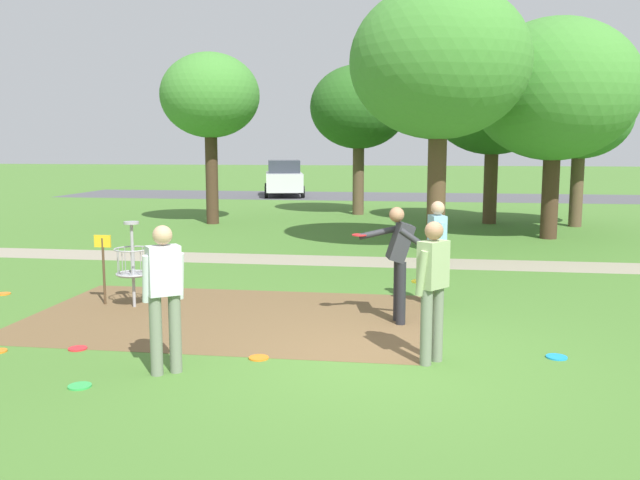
# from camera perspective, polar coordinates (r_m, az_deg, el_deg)

# --- Properties ---
(ground_plane) EXTENTS (160.00, 160.00, 0.00)m
(ground_plane) POSITION_cam_1_polar(r_m,az_deg,el_deg) (8.48, 5.21, -9.84)
(ground_plane) COLOR #47752D
(dirt_tee_pad) EXTENTS (5.93, 3.78, 0.01)m
(dirt_tee_pad) POSITION_cam_1_polar(r_m,az_deg,el_deg) (10.47, -7.99, -6.40)
(dirt_tee_pad) COLOR brown
(dirt_tee_pad) RESTS_ON ground
(disc_golf_basket) EXTENTS (0.98, 0.58, 1.39)m
(disc_golf_basket) POSITION_cam_1_polar(r_m,az_deg,el_deg) (11.27, -15.75, -1.70)
(disc_golf_basket) COLOR #9E9EA3
(disc_golf_basket) RESTS_ON ground
(player_foreground_watching) EXTENTS (0.48, 0.45, 1.71)m
(player_foreground_watching) POSITION_cam_1_polar(r_m,az_deg,el_deg) (7.84, -12.99, -4.18)
(player_foreground_watching) COLOR slate
(player_foreground_watching) RESTS_ON ground
(player_throwing) EXTENTS (1.17, 0.43, 1.71)m
(player_throwing) POSITION_cam_1_polar(r_m,az_deg,el_deg) (9.91, 6.66, -1.39)
(player_throwing) COLOR #232328
(player_throwing) RESTS_ON ground
(player_waiting_left) EXTENTS (0.44, 0.50, 1.71)m
(player_waiting_left) POSITION_cam_1_polar(r_m,az_deg,el_deg) (11.04, 9.79, -0.59)
(player_waiting_left) COLOR slate
(player_waiting_left) RESTS_ON ground
(player_waiting_right) EXTENTS (0.45, 0.47, 1.71)m
(player_waiting_right) POSITION_cam_1_polar(r_m,az_deg,el_deg) (8.12, 9.46, -3.65)
(player_waiting_right) COLOR slate
(player_waiting_right) RESTS_ON ground
(frisbee_near_basket) EXTENTS (0.25, 0.25, 0.02)m
(frisbee_near_basket) POSITION_cam_1_polar(r_m,az_deg,el_deg) (8.44, -5.18, -9.85)
(frisbee_near_basket) COLOR orange
(frisbee_near_basket) RESTS_ON ground
(frisbee_by_tee) EXTENTS (0.26, 0.26, 0.02)m
(frisbee_by_tee) POSITION_cam_1_polar(r_m,az_deg,el_deg) (8.92, 19.31, -9.29)
(frisbee_by_tee) COLOR #1E93DB
(frisbee_by_tee) RESTS_ON ground
(frisbee_mid_grass) EXTENTS (0.24, 0.24, 0.02)m
(frisbee_mid_grass) POSITION_cam_1_polar(r_m,az_deg,el_deg) (9.31, -19.74, -8.60)
(frisbee_mid_grass) COLOR red
(frisbee_mid_grass) RESTS_ON ground
(frisbee_far_left) EXTENTS (0.25, 0.25, 0.02)m
(frisbee_far_left) POSITION_cam_1_polar(r_m,az_deg,el_deg) (13.12, -25.13, -4.13)
(frisbee_far_left) COLOR orange
(frisbee_far_left) RESTS_ON ground
(frisbee_scattered_a) EXTENTS (0.25, 0.25, 0.02)m
(frisbee_scattered_a) POSITION_cam_1_polar(r_m,az_deg,el_deg) (7.92, -19.58, -11.51)
(frisbee_scattered_a) COLOR green
(frisbee_scattered_a) RESTS_ON ground
(tree_near_left) EXTENTS (4.52, 4.52, 6.01)m
(tree_near_left) POSITION_cam_1_polar(r_m,az_deg,el_deg) (19.90, 19.19, 11.82)
(tree_near_left) COLOR #422D1E
(tree_near_left) RESTS_ON ground
(tree_near_right) EXTENTS (4.30, 4.30, 6.39)m
(tree_near_right) POSITION_cam_1_polar(r_m,az_deg,el_deg) (16.88, 10.03, 14.46)
(tree_near_right) COLOR #4C3823
(tree_near_right) RESTS_ON ground
(tree_mid_left) EXTENTS (3.62, 3.62, 5.54)m
(tree_mid_left) POSITION_cam_1_polar(r_m,az_deg,el_deg) (25.52, 3.29, 11.06)
(tree_mid_left) COLOR brown
(tree_mid_left) RESTS_ON ground
(tree_mid_center) EXTENTS (4.24, 4.24, 5.88)m
(tree_mid_center) POSITION_cam_1_polar(r_m,az_deg,el_deg) (23.21, 14.40, 11.37)
(tree_mid_center) COLOR #4C3823
(tree_mid_center) RESTS_ON ground
(tree_mid_right) EXTENTS (3.23, 3.23, 5.57)m
(tree_mid_right) POSITION_cam_1_polar(r_m,az_deg,el_deg) (22.75, -9.24, 11.83)
(tree_mid_right) COLOR #422D1E
(tree_mid_right) RESTS_ON ground
(tree_far_left) EXTENTS (3.21, 3.21, 4.89)m
(tree_far_left) POSITION_cam_1_polar(r_m,az_deg,el_deg) (23.14, 21.08, 9.70)
(tree_far_left) COLOR brown
(tree_far_left) RESTS_ON ground
(parking_lot_strip) EXTENTS (36.00, 6.00, 0.01)m
(parking_lot_strip) POSITION_cam_1_polar(r_m,az_deg,el_deg) (34.70, 7.76, 3.64)
(parking_lot_strip) COLOR #4C4C51
(parking_lot_strip) RESTS_ON ground
(parked_car_leftmost) EXTENTS (2.69, 4.50, 1.84)m
(parked_car_leftmost) POSITION_cam_1_polar(r_m,az_deg,el_deg) (34.86, -3.06, 5.23)
(parked_car_leftmost) COLOR silver
(parked_car_leftmost) RESTS_ON ground
(gravel_path) EXTENTS (40.00, 1.37, 0.00)m
(gravel_path) POSITION_cam_1_polar(r_m,az_deg,el_deg) (15.18, 6.72, -1.89)
(gravel_path) COLOR gray
(gravel_path) RESTS_ON ground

